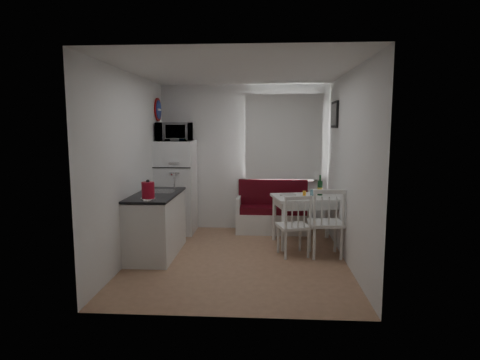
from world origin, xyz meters
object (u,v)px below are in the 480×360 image
object	(u,v)px
chair_left	(294,219)
fridge	(176,187)
bench	(273,215)
kettle	(148,190)
wine_bottle	(320,185)
microwave	(174,132)
chair_right	(327,215)
dining_table	(307,202)
kitchen_counter	(157,224)

from	to	relation	value
chair_left	fridge	xyz separation A→B (m)	(-1.97, 1.27, 0.25)
chair_left	fridge	world-z (taller)	fridge
bench	kettle	bearing A→B (deg)	-131.47
wine_bottle	microwave	bearing A→B (deg)	169.43
chair_left	chair_right	world-z (taller)	chair_right
fridge	microwave	size ratio (longest dim) A/B	2.82
dining_table	wine_bottle	bearing A→B (deg)	13.65
dining_table	chair_right	bearing A→B (deg)	-84.53
wine_bottle	bench	bearing A→B (deg)	139.95
bench	chair_left	bearing A→B (deg)	-78.91
chair_left	bench	bearing A→B (deg)	84.51
wine_bottle	dining_table	bearing A→B (deg)	-154.51
kitchen_counter	chair_left	xyz separation A→B (m)	(1.99, -0.02, 0.10)
chair_left	microwave	xyz separation A→B (m)	(-1.97, 1.22, 1.21)
fridge	wine_bottle	bearing A→B (deg)	-11.70
kitchen_counter	microwave	world-z (taller)	microwave
chair_left	kettle	world-z (taller)	kettle
chair_right	microwave	bearing A→B (deg)	149.55
chair_right	wine_bottle	bearing A→B (deg)	86.33
kitchen_counter	microwave	xyz separation A→B (m)	(0.02, 1.19, 1.32)
chair_left	wine_bottle	world-z (taller)	wine_bottle
dining_table	microwave	bearing A→B (deg)	154.16
dining_table	chair_right	xyz separation A→B (m)	(0.21, -0.67, -0.07)
chair_right	microwave	size ratio (longest dim) A/B	0.94
chair_right	bench	bearing A→B (deg)	114.08
bench	fridge	xyz separation A→B (m)	(-1.70, -0.11, 0.50)
kettle	wine_bottle	size ratio (longest dim) A/B	0.82
chair_left	microwave	bearing A→B (deg)	131.73
bench	microwave	bearing A→B (deg)	-174.63
microwave	kettle	bearing A→B (deg)	-89.01
dining_table	chair_left	distance (m)	0.72
dining_table	chair_left	size ratio (longest dim) A/B	2.23
chair_right	wine_bottle	distance (m)	0.84
chair_left	kettle	bearing A→B (deg)	178.25
kitchen_counter	fridge	world-z (taller)	fridge
kitchen_counter	chair_right	xyz separation A→B (m)	(2.45, -0.03, 0.16)
kettle	chair_right	bearing A→B (deg)	11.85
kettle	wine_bottle	world-z (taller)	kettle
microwave	kettle	world-z (taller)	microwave
kitchen_counter	chair_right	size ratio (longest dim) A/B	2.46
chair_right	microwave	xyz separation A→B (m)	(-2.43, 1.23, 1.15)
bench	chair_left	world-z (taller)	bench
dining_table	kettle	bearing A→B (deg)	-163.60
kitchen_counter	chair_left	bearing A→B (deg)	-0.63
kitchen_counter	dining_table	size ratio (longest dim) A/B	1.14
kettle	fridge	bearing A→B (deg)	90.97
microwave	wine_bottle	distance (m)	2.61
kitchen_counter	kettle	world-z (taller)	kettle
kitchen_counter	bench	world-z (taller)	kitchen_counter
fridge	chair_left	bearing A→B (deg)	-32.73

